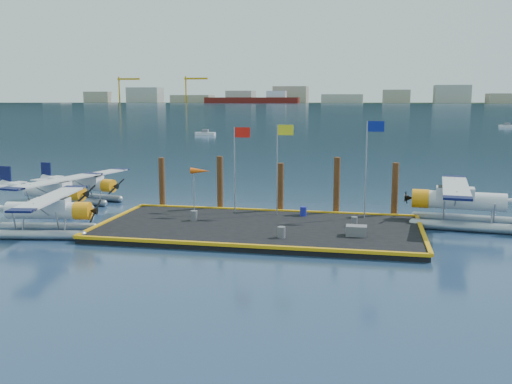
# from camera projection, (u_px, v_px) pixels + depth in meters

# --- Properties ---
(ground) EXTENTS (4000.00, 4000.00, 0.00)m
(ground) POSITION_uv_depth(u_px,v_px,m) (259.00, 232.00, 36.16)
(ground) COLOR #19314D
(ground) RESTS_ON ground
(dock) EXTENTS (20.00, 10.00, 0.40)m
(dock) POSITION_uv_depth(u_px,v_px,m) (259.00, 229.00, 36.12)
(dock) COLOR black
(dock) RESTS_ON ground
(dock_bumpers) EXTENTS (20.25, 10.25, 0.18)m
(dock_bumpers) POSITION_uv_depth(u_px,v_px,m) (259.00, 224.00, 36.08)
(dock_bumpers) COLOR orange
(dock_bumpers) RESTS_ON dock
(far_backdrop) EXTENTS (3050.00, 2050.00, 810.00)m
(far_backdrop) POSITION_uv_depth(u_px,v_px,m) (453.00, 97.00, 1668.68)
(far_backdrop) COLOR black
(far_backdrop) RESTS_ON ground
(seaplane_a) EXTENTS (8.34, 9.15, 3.24)m
(seaplane_a) POSITION_uv_depth(u_px,v_px,m) (46.00, 213.00, 35.02)
(seaplane_a) COLOR #91979E
(seaplane_a) RESTS_ON ground
(seaplane_b) EXTENTS (8.39, 9.13, 3.23)m
(seaplane_b) POSITION_uv_depth(u_px,v_px,m) (53.00, 193.00, 42.18)
(seaplane_b) COLOR #91979E
(seaplane_b) RESTS_ON ground
(seaplane_c) EXTENTS (7.95, 8.63, 3.06)m
(seaplane_c) POSITION_uv_depth(u_px,v_px,m) (87.00, 186.00, 46.28)
(seaplane_c) COLOR #91979E
(seaplane_c) RESTS_ON ground
(seaplane_d) EXTENTS (9.39, 10.36, 3.67)m
(seaplane_d) POSITION_uv_depth(u_px,v_px,m) (461.00, 203.00, 37.20)
(seaplane_d) COLOR #91979E
(seaplane_d) RESTS_ON ground
(drum_0) EXTENTS (0.47, 0.47, 0.66)m
(drum_0) POSITION_uv_depth(u_px,v_px,m) (194.00, 216.00, 37.59)
(drum_0) COLOR #5B5A5F
(drum_0) RESTS_ON dock
(drum_1) EXTENTS (0.46, 0.46, 0.65)m
(drum_1) POSITION_uv_depth(u_px,v_px,m) (281.00, 232.00, 32.96)
(drum_1) COLOR #5B5A5F
(drum_1) RESTS_ON dock
(drum_2) EXTENTS (0.40, 0.40, 0.56)m
(drum_2) POSITION_uv_depth(u_px,v_px,m) (354.00, 221.00, 36.12)
(drum_2) COLOR #5B5A5F
(drum_2) RESTS_ON dock
(drum_5) EXTENTS (0.45, 0.45, 0.63)m
(drum_5) POSITION_uv_depth(u_px,v_px,m) (303.00, 211.00, 39.05)
(drum_5) COLOR navy
(drum_5) RESTS_ON dock
(crate) EXTENTS (1.21, 0.81, 0.61)m
(crate) POSITION_uv_depth(u_px,v_px,m) (356.00, 231.00, 33.42)
(crate) COLOR #5B5A5F
(crate) RESTS_ON dock
(flagpole_red) EXTENTS (1.14, 0.08, 6.00)m
(flagpole_red) POSITION_uv_depth(u_px,v_px,m) (238.00, 156.00, 39.56)
(flagpole_red) COLOR #95959D
(flagpole_red) RESTS_ON dock
(flagpole_yellow) EXTENTS (1.14, 0.08, 6.20)m
(flagpole_yellow) POSITION_uv_depth(u_px,v_px,m) (280.00, 155.00, 38.96)
(flagpole_yellow) COLOR #95959D
(flagpole_yellow) RESTS_ON dock
(flagpole_blue) EXTENTS (1.14, 0.08, 6.50)m
(flagpole_blue) POSITION_uv_depth(u_px,v_px,m) (369.00, 155.00, 37.77)
(flagpole_blue) COLOR #95959D
(flagpole_blue) RESTS_ON dock
(windsock) EXTENTS (1.40, 0.44, 3.12)m
(windsock) POSITION_uv_depth(u_px,v_px,m) (200.00, 172.00, 40.28)
(windsock) COLOR #95959D
(windsock) RESTS_ON dock
(piling_0) EXTENTS (0.44, 0.44, 4.00)m
(piling_0) POSITION_uv_depth(u_px,v_px,m) (162.00, 184.00, 42.70)
(piling_0) COLOR #401E12
(piling_0) RESTS_ON ground
(piling_1) EXTENTS (0.44, 0.44, 4.20)m
(piling_1) POSITION_uv_depth(u_px,v_px,m) (220.00, 185.00, 41.81)
(piling_1) COLOR #401E12
(piling_1) RESTS_ON ground
(piling_2) EXTENTS (0.44, 0.44, 3.80)m
(piling_2) POSITION_uv_depth(u_px,v_px,m) (281.00, 189.00, 40.97)
(piling_2) COLOR #401E12
(piling_2) RESTS_ON ground
(piling_3) EXTENTS (0.44, 0.44, 4.30)m
(piling_3) POSITION_uv_depth(u_px,v_px,m) (337.00, 188.00, 40.15)
(piling_3) COLOR #401E12
(piling_3) RESTS_ON ground
(piling_4) EXTENTS (0.44, 0.44, 4.00)m
(piling_4) POSITION_uv_depth(u_px,v_px,m) (395.00, 192.00, 39.40)
(piling_4) COLOR #401E12
(piling_4) RESTS_ON ground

